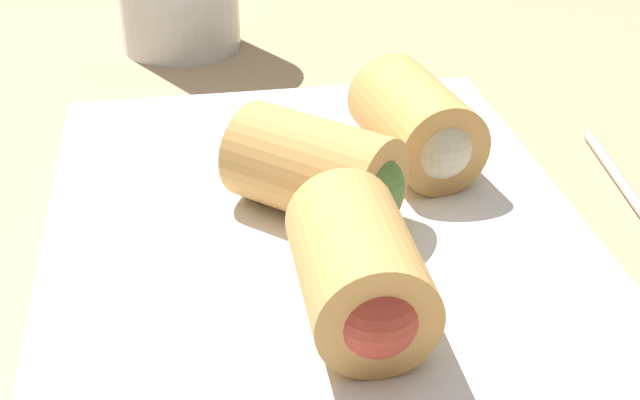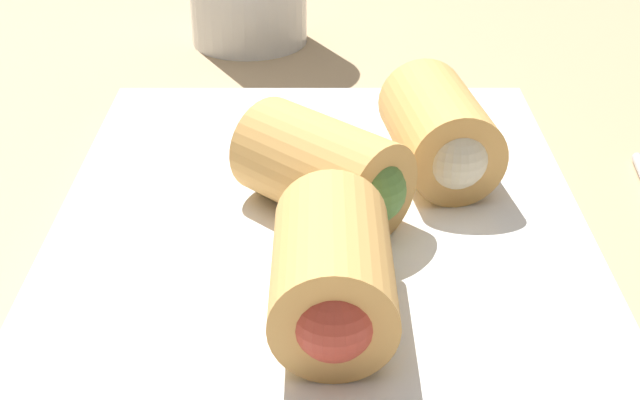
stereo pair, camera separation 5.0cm
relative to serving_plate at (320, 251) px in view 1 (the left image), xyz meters
The scene contains 5 objects.
table_surface 3.73cm from the serving_plate, 169.14° to the left, with size 180.00×140.00×2.00cm.
serving_plate is the anchor object (origin of this frame).
roll_front_left 3.28cm from the serving_plate, 12.13° to the right, with size 7.60×7.70×4.16cm.
roll_front_right 7.95cm from the serving_plate, 46.13° to the right, with size 7.63×5.09×4.16cm.
roll_back_left 6.50cm from the serving_plate, behind, with size 7.41×4.19×4.16cm.
Camera 1 is at (-26.58, 4.39, 22.62)cm, focal length 50.00 mm.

